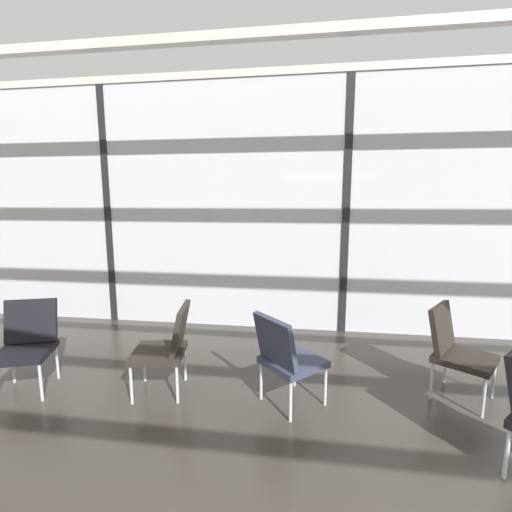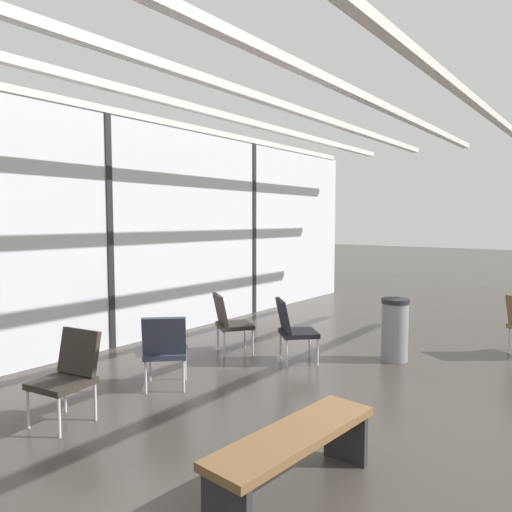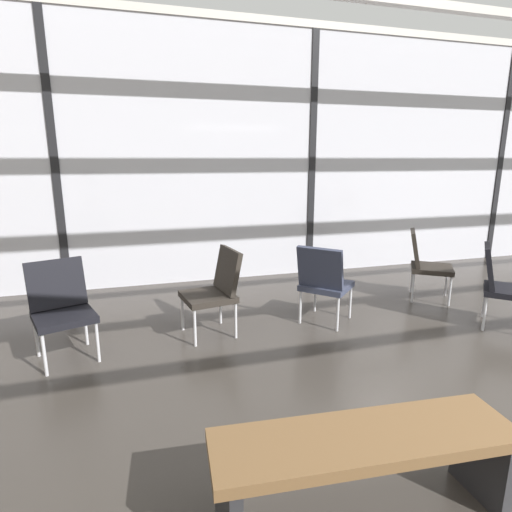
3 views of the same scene
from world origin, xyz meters
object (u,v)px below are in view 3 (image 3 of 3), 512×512
lounge_chair_3 (425,261)px  lounge_chair_4 (216,287)px  lounge_chair_2 (501,281)px  lounge_chair_6 (61,304)px  lounge_chair_1 (324,280)px  parked_airplane (242,142)px  waiting_bench (365,453)px

lounge_chair_3 → lounge_chair_4: same height
lounge_chair_2 → lounge_chair_6: (-4.32, 0.54, 0.00)m
lounge_chair_1 → lounge_chair_3: size_ratio=1.00×
lounge_chair_3 → lounge_chair_4: size_ratio=1.00×
parked_airplane → waiting_bench: size_ratio=8.73×
parked_airplane → lounge_chair_6: parked_airplane is taller
parked_airplane → waiting_bench: parked_airplane is taller
lounge_chair_4 → lounge_chair_6: size_ratio=1.00×
lounge_chair_1 → lounge_chair_4: 1.15m
lounge_chair_1 → lounge_chair_6: 2.56m
lounge_chair_4 → lounge_chair_6: same height
lounge_chair_4 → lounge_chair_1: bearing=76.3°
parked_airplane → lounge_chair_2: (0.65, -8.44, -1.71)m
lounge_chair_6 → waiting_bench: (1.68, -2.29, -0.13)m
lounge_chair_1 → lounge_chair_2: size_ratio=1.00×
lounge_chair_1 → lounge_chair_3: same height
parked_airplane → lounge_chair_3: 7.66m
lounge_chair_2 → lounge_chair_6: same height
lounge_chair_3 → lounge_chair_1: bearing=139.6°
parked_airplane → lounge_chair_4: bearing=-106.1°
lounge_chair_1 → lounge_chair_3: bearing=-119.4°
lounge_chair_1 → lounge_chair_3: (1.58, 0.40, 0.00)m
lounge_chair_1 → lounge_chair_2: 1.85m
waiting_bench → lounge_chair_3: bearing=-127.4°
lounge_chair_6 → lounge_chair_3: bearing=-12.8°
parked_airplane → lounge_chair_4: (-2.25, -7.78, -1.71)m
lounge_chair_2 → parked_airplane: bearing=48.7°
lounge_chair_2 → lounge_chair_4: bearing=121.5°
lounge_chair_3 → lounge_chair_4: 2.74m
lounge_chair_3 → lounge_chair_6: same height
lounge_chair_1 → lounge_chair_6: (-2.56, -0.04, 0.00)m
parked_airplane → lounge_chair_6: bearing=-114.9°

